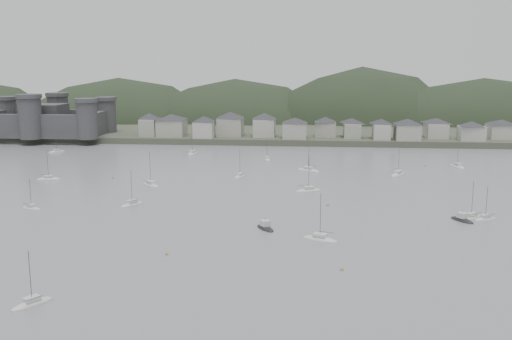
# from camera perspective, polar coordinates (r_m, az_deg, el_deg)

# --- Properties ---
(ground) EXTENTS (900.00, 900.00, 0.00)m
(ground) POSITION_cam_1_polar(r_m,az_deg,el_deg) (116.64, -3.43, -9.75)
(ground) COLOR slate
(ground) RESTS_ON ground
(far_shore_land) EXTENTS (900.00, 250.00, 3.00)m
(far_shore_land) POSITION_cam_1_polar(r_m,az_deg,el_deg) (405.26, 2.87, 5.13)
(far_shore_land) COLOR #383D2D
(far_shore_land) RESTS_ON ground
(forested_ridge) EXTENTS (851.55, 103.94, 102.57)m
(forested_ridge) POSITION_cam_1_polar(r_m,az_deg,el_deg) (381.16, 3.41, 2.83)
(forested_ridge) COLOR black
(forested_ridge) RESTS_ON ground
(castle) EXTENTS (66.00, 43.00, 20.00)m
(castle) POSITION_cam_1_polar(r_m,az_deg,el_deg) (320.08, -20.15, 4.71)
(castle) COLOR #37373A
(castle) RESTS_ON far_shore_land
(waterfront_town) EXTENTS (451.48, 28.46, 12.92)m
(waterfront_town) POSITION_cam_1_polar(r_m,az_deg,el_deg) (295.04, 11.83, 4.23)
(waterfront_town) COLOR gray
(waterfront_town) RESTS_ON far_shore_land
(sailboat_lead) EXTENTS (9.83, 7.57, 13.13)m
(sailboat_lead) POSITION_cam_1_polar(r_m,az_deg,el_deg) (218.47, 5.21, -0.04)
(sailboat_lead) COLOR beige
(sailboat_lead) RESTS_ON ground
(moored_fleet) EXTENTS (267.54, 171.56, 13.30)m
(moored_fleet) POSITION_cam_1_polar(r_m,az_deg,el_deg) (177.72, -3.74, -2.51)
(moored_fleet) COLOR beige
(moored_fleet) RESTS_ON ground
(motor_launch_near) EXTENTS (6.14, 7.51, 3.75)m
(motor_launch_near) POSITION_cam_1_polar(r_m,az_deg,el_deg) (159.15, 19.72, -4.66)
(motor_launch_near) COLOR black
(motor_launch_near) RESTS_ON ground
(motor_launch_far) EXTENTS (6.01, 7.32, 3.71)m
(motor_launch_far) POSITION_cam_1_polar(r_m,az_deg,el_deg) (142.87, 0.92, -5.73)
(motor_launch_far) COLOR black
(motor_launch_far) RESTS_ON ground
(mooring_buoys) EXTENTS (155.40, 120.01, 0.70)m
(mooring_buoys) POSITION_cam_1_polar(r_m,az_deg,el_deg) (165.77, -3.47, -3.49)
(mooring_buoys) COLOR #AD7539
(mooring_buoys) RESTS_ON ground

